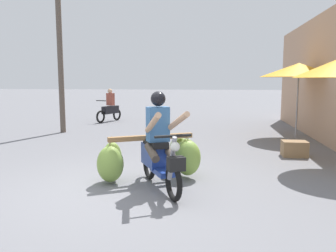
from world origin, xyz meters
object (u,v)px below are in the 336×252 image
object	(u,v)px
motorbike_distant_ahead_left	(110,108)
market_umbrella_further_along	(299,70)
produce_crate	(294,149)
motorbike_main_loaded	(156,154)
utility_pole	(59,32)

from	to	relation	value
motorbike_distant_ahead_left	market_umbrella_further_along	bearing A→B (deg)	-25.94
produce_crate	motorbike_distant_ahead_left	bearing A→B (deg)	135.90
motorbike_main_loaded	market_umbrella_further_along	world-z (taller)	market_umbrella_further_along
produce_crate	utility_pole	size ratio (longest dim) A/B	0.08
motorbike_main_loaded	motorbike_distant_ahead_left	xyz separation A→B (m)	(-3.40, 8.47, 0.07)
market_umbrella_further_along	produce_crate	bearing A→B (deg)	-103.50
motorbike_main_loaded	motorbike_distant_ahead_left	size ratio (longest dim) A/B	1.29
motorbike_main_loaded	utility_pole	world-z (taller)	utility_pole
utility_pole	market_umbrella_further_along	bearing A→B (deg)	-1.05
market_umbrella_further_along	motorbike_main_loaded	bearing A→B (deg)	-124.35
market_umbrella_further_along	utility_pole	distance (m)	7.67
utility_pole	produce_crate	bearing A→B (deg)	-22.32
motorbike_main_loaded	market_umbrella_further_along	size ratio (longest dim) A/B	0.86
motorbike_main_loaded	produce_crate	distance (m)	3.74
motorbike_main_loaded	utility_pole	xyz separation A→B (m)	(-4.07, 5.25, 2.83)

